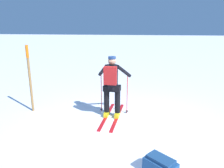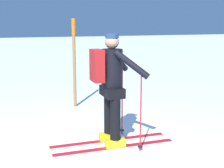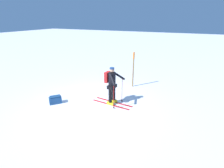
# 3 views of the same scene
# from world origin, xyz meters

# --- Properties ---
(ground_plane) EXTENTS (80.00, 80.00, 0.00)m
(ground_plane) POSITION_xyz_m (0.00, 0.00, 0.00)
(ground_plane) COLOR white
(skier) EXTENTS (0.95, 1.86, 1.65)m
(skier) POSITION_xyz_m (0.41, -0.68, 0.93)
(skier) COLOR red
(skier) RESTS_ON ground_plane
(dropped_backpack) EXTENTS (0.60, 0.58, 0.34)m
(dropped_backpack) POSITION_xyz_m (-0.66, 1.59, 0.16)
(dropped_backpack) COLOR navy
(dropped_backpack) RESTS_ON ground_plane
(trail_marker) EXTENTS (0.08, 0.08, 1.90)m
(trail_marker) POSITION_xyz_m (2.74, -0.83, 1.10)
(trail_marker) COLOR olive
(trail_marker) RESTS_ON ground_plane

